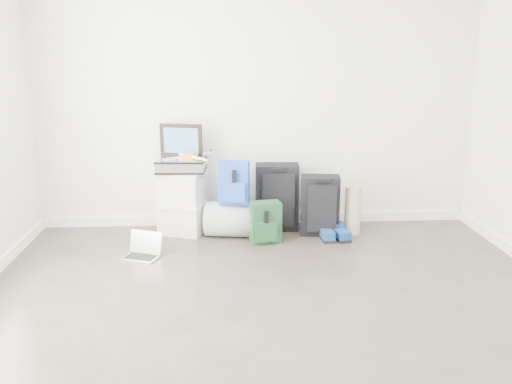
{
  "coord_description": "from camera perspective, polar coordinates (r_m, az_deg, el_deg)",
  "views": [
    {
      "loc": [
        -0.35,
        -3.05,
        1.8
      ],
      "look_at": [
        -0.05,
        1.9,
        0.5
      ],
      "focal_mm": 38.0,
      "sensor_mm": 36.0,
      "label": 1
    }
  ],
  "objects": [
    {
      "name": "briefcase",
      "position": [
        5.41,
        -7.89,
        2.84
      ],
      "size": [
        0.49,
        0.37,
        0.13
      ],
      "primitive_type": "cube",
      "rotation": [
        0.0,
        0.0,
        -0.06
      ],
      "color": "#B2B2B7",
      "rests_on": "boxes_stack"
    },
    {
      "name": "blue_backpack",
      "position": [
        5.26,
        -2.34,
        0.89
      ],
      "size": [
        0.32,
        0.25,
        0.41
      ],
      "rotation": [
        0.0,
        0.0,
        -0.16
      ],
      "color": "blue",
      "rests_on": "duffel_bag"
    },
    {
      "name": "laptop",
      "position": [
        5.0,
        -11.82,
        -6.11
      ],
      "size": [
        0.37,
        0.32,
        0.22
      ],
      "rotation": [
        0.0,
        0.0,
        -0.37
      ],
      "color": "#B6B7BB",
      "rests_on": "ground"
    },
    {
      "name": "room_envelope",
      "position": [
        3.09,
        3.09,
        13.2
      ],
      "size": [
        4.52,
        5.02,
        2.71
      ],
      "color": "silver",
      "rests_on": "ground"
    },
    {
      "name": "duffel_bag",
      "position": [
        5.39,
        -2.31,
        -2.88
      ],
      "size": [
        0.61,
        0.44,
        0.35
      ],
      "primitive_type": "cylinder",
      "rotation": [
        0.0,
        1.57,
        -0.16
      ],
      "color": "#96999E",
      "rests_on": "ground"
    },
    {
      "name": "large_suitcase",
      "position": [
        5.57,
        2.21,
        -0.54
      ],
      "size": [
        0.45,
        0.31,
        0.68
      ],
      "rotation": [
        0.0,
        0.0,
        -0.06
      ],
      "color": "black",
      "rests_on": "ground"
    },
    {
      "name": "drone",
      "position": [
        5.37,
        -7.08,
        3.78
      ],
      "size": [
        0.46,
        0.46,
        0.05
      ],
      "rotation": [
        0.0,
        0.0,
        -0.09
      ],
      "color": "gold",
      "rests_on": "briefcase"
    },
    {
      "name": "painting",
      "position": [
        5.47,
        -7.9,
        5.42
      ],
      "size": [
        0.43,
        0.15,
        0.33
      ],
      "rotation": [
        0.0,
        0.0,
        -0.28
      ],
      "color": "black",
      "rests_on": "briefcase"
    },
    {
      "name": "carry_on",
      "position": [
        5.45,
        6.75,
        -1.42
      ],
      "size": [
        0.41,
        0.29,
        0.6
      ],
      "rotation": [
        0.0,
        0.0,
        -0.13
      ],
      "color": "black",
      "rests_on": "ground"
    },
    {
      "name": "ground",
      "position": [
        3.56,
        2.73,
        -15.75
      ],
      "size": [
        5.0,
        5.0,
        0.0
      ],
      "primitive_type": "plane",
      "color": "#312A23",
      "rests_on": "ground"
    },
    {
      "name": "green_backpack",
      "position": [
        5.22,
        1.01,
        -3.28
      ],
      "size": [
        0.31,
        0.25,
        0.4
      ],
      "rotation": [
        0.0,
        0.0,
        0.19
      ],
      "color": "#14381E",
      "rests_on": "ground"
    },
    {
      "name": "rolled_rug",
      "position": [
        5.54,
        10.14,
        -1.87
      ],
      "size": [
        0.16,
        0.16,
        0.49
      ],
      "primitive_type": "cylinder",
      "color": "tan",
      "rests_on": "ground"
    },
    {
      "name": "shoes",
      "position": [
        5.4,
        8.11,
        -4.39
      ],
      "size": [
        0.29,
        0.32,
        0.1
      ],
      "rotation": [
        0.0,
        0.0,
        0.12
      ],
      "color": "black",
      "rests_on": "ground"
    },
    {
      "name": "boxes_stack",
      "position": [
        5.5,
        -7.75,
        -1.07
      ],
      "size": [
        0.54,
        0.49,
        0.64
      ],
      "rotation": [
        0.0,
        0.0,
        -0.33
      ],
      "color": "silver",
      "rests_on": "ground"
    }
  ]
}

